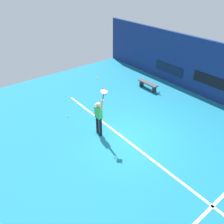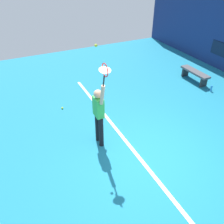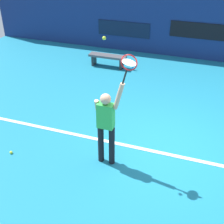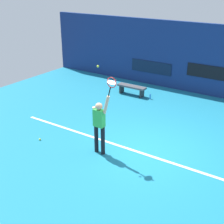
% 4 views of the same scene
% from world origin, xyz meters
% --- Properties ---
extents(ground_plane, '(18.00, 18.00, 0.00)m').
position_xyz_m(ground_plane, '(0.00, 0.00, 0.00)').
color(ground_plane, teal).
extents(back_wall, '(18.00, 0.20, 3.25)m').
position_xyz_m(back_wall, '(0.00, 6.13, 1.62)').
color(back_wall, navy).
rests_on(back_wall, ground_plane).
extents(sponsor_banner_center, '(2.20, 0.03, 0.60)m').
position_xyz_m(sponsor_banner_center, '(0.00, 6.01, 1.13)').
color(sponsor_banner_center, black).
extents(sponsor_banner_portside, '(2.20, 0.03, 0.60)m').
position_xyz_m(sponsor_banner_portside, '(-3.00, 6.01, 0.91)').
color(sponsor_banner_portside, '#0C1933').
extents(court_baseline, '(10.00, 0.10, 0.01)m').
position_xyz_m(court_baseline, '(0.00, -0.29, 0.01)').
color(court_baseline, white).
rests_on(court_baseline, ground_plane).
extents(tennis_player, '(0.63, 0.31, 1.98)m').
position_xyz_m(tennis_player, '(-1.16, -0.98, 1.01)').
color(tennis_player, black).
rests_on(tennis_player, ground_plane).
extents(tennis_racket, '(0.38, 0.27, 0.63)m').
position_xyz_m(tennis_racket, '(-0.71, -0.98, 2.37)').
color(tennis_racket, black).
extents(tennis_ball, '(0.07, 0.07, 0.07)m').
position_xyz_m(tennis_ball, '(-1.17, -0.98, 2.80)').
color(tennis_ball, '#CCE033').
extents(court_bench, '(1.40, 0.36, 0.45)m').
position_xyz_m(court_bench, '(-3.01, 4.13, 0.34)').
color(court_bench, '#4C4C51').
rests_on(court_bench, ground_plane).
extents(water_bottle, '(0.07, 0.07, 0.24)m').
position_xyz_m(water_bottle, '(-2.03, 4.13, 0.12)').
color(water_bottle, '#338CD8').
rests_on(water_bottle, ground_plane).
extents(spare_ball, '(0.07, 0.07, 0.07)m').
position_xyz_m(spare_ball, '(-3.32, -1.46, 0.03)').
color(spare_ball, '#CCE033').
rests_on(spare_ball, ground_plane).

